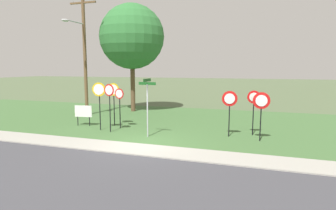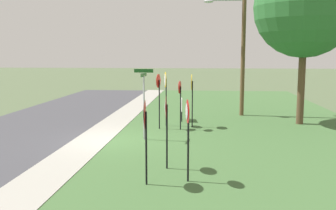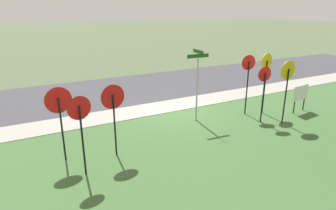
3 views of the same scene
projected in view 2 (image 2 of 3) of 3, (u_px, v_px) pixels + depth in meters
ground_plane at (111, 141)px, 15.94m from camera, size 160.00×160.00×0.00m
road_asphalt at (2, 139)px, 16.37m from camera, size 44.00×6.40×0.01m
sidewalk_strip at (92, 140)px, 16.01m from camera, size 44.00×1.60×0.06m
grass_median at (256, 144)px, 15.40m from camera, size 44.00×12.00×0.04m
stop_sign_near_left at (180, 95)px, 18.03m from camera, size 0.60×0.12×2.34m
stop_sign_near_right at (166, 87)px, 18.90m from camera, size 0.77×0.17×2.71m
stop_sign_far_left at (192, 89)px, 18.62m from camera, size 0.76×0.09×2.61m
stop_sign_far_center at (159, 90)px, 18.15m from camera, size 0.65×0.14×2.65m
yield_sign_near_left at (187, 121)px, 10.60m from camera, size 0.67×0.15×2.36m
yield_sign_near_right at (145, 122)px, 10.34m from camera, size 0.81×0.12×2.38m
yield_sign_far_left at (166, 114)px, 11.81m from camera, size 0.78×0.12×2.37m
street_name_post at (144, 98)px, 15.85m from camera, size 0.96×0.81×2.99m
utility_pole at (241, 30)px, 21.78m from camera, size 2.10×2.44×9.24m
notice_board at (181, 105)px, 20.56m from camera, size 1.09×0.17×1.25m
oak_tree_left at (305, 7)px, 18.90m from camera, size 5.10×5.10×8.49m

